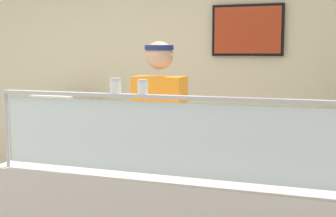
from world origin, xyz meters
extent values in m
cube|color=beige|center=(1.13, 2.36, 1.35)|extent=(6.66, 0.08, 2.70)
cube|color=black|center=(1.20, 2.29, 1.89)|extent=(0.70, 0.04, 0.50)
cube|color=#B23819|center=(1.20, 2.27, 1.89)|extent=(0.65, 0.01, 0.45)
cylinder|color=#B2B5BC|center=(0.10, 0.06, 1.20)|extent=(0.02, 0.02, 0.49)
cube|color=silver|center=(1.13, 0.06, 1.20)|extent=(2.00, 0.01, 0.41)
cube|color=#B2B5BC|center=(1.13, 0.06, 1.43)|extent=(2.06, 0.06, 0.02)
cylinder|color=#9EA0A8|center=(0.87, 0.42, 0.96)|extent=(0.43, 0.43, 0.01)
cylinder|color=tan|center=(0.87, 0.42, 0.97)|extent=(0.41, 0.41, 0.02)
cylinder|color=gold|center=(0.87, 0.42, 0.98)|extent=(0.35, 0.35, 0.01)
cube|color=#ADAFB7|center=(0.90, 0.40, 0.99)|extent=(0.12, 0.29, 0.01)
cylinder|color=white|center=(0.87, 0.06, 1.48)|extent=(0.06, 0.06, 0.07)
cylinder|color=white|center=(0.87, 0.06, 1.47)|extent=(0.05, 0.05, 0.05)
cylinder|color=silver|center=(0.87, 0.06, 1.52)|extent=(0.06, 0.06, 0.02)
cylinder|color=white|center=(1.04, 0.06, 1.48)|extent=(0.06, 0.06, 0.07)
cylinder|color=red|center=(1.04, 0.06, 1.47)|extent=(0.05, 0.05, 0.04)
cylinder|color=silver|center=(1.04, 0.06, 1.52)|extent=(0.06, 0.06, 0.02)
cylinder|color=#23232D|center=(0.70, 0.91, 0.47)|extent=(0.13, 0.13, 0.95)
cylinder|color=#23232D|center=(0.92, 0.91, 0.47)|extent=(0.13, 0.13, 0.95)
cube|color=orange|center=(0.81, 0.91, 1.23)|extent=(0.38, 0.21, 0.55)
sphere|color=tan|center=(0.81, 0.91, 1.66)|extent=(0.21, 0.21, 0.21)
cylinder|color=navy|center=(0.81, 0.91, 1.71)|extent=(0.21, 0.21, 0.04)
cylinder|color=tan|center=(0.99, 0.69, 1.13)|extent=(0.08, 0.34, 0.08)
cube|color=#B7BABF|center=(-0.64, 1.87, 0.47)|extent=(0.70, 0.55, 0.93)
cube|color=silver|center=(-0.63, 1.87, 0.96)|extent=(0.50, 0.50, 0.04)
cube|color=silver|center=(-0.65, 1.87, 1.00)|extent=(0.50, 0.50, 0.04)
cube|color=silver|center=(-0.65, 1.87, 1.05)|extent=(0.48, 0.48, 0.04)
cube|color=silver|center=(-0.65, 1.87, 1.09)|extent=(0.50, 0.50, 0.04)
cube|color=silver|center=(-0.64, 1.87, 1.14)|extent=(0.48, 0.48, 0.04)
cube|color=silver|center=(-0.63, 1.87, 1.18)|extent=(0.49, 0.49, 0.04)
cube|color=silver|center=(-0.64, 1.87, 1.23)|extent=(0.48, 0.48, 0.04)
camera|label=1|loc=(2.09, -2.41, 1.68)|focal=51.15mm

